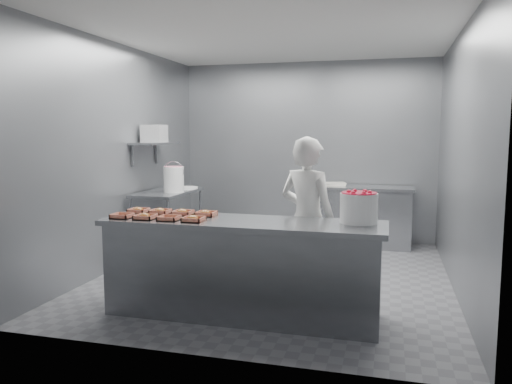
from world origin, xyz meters
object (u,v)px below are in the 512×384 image
Objects in this scene: back_counter at (361,216)px; worker at (307,219)px; tray_7 at (206,213)px; tray_4 at (138,210)px; tray_1 at (145,216)px; tray_5 at (160,211)px; service_counter at (242,268)px; appliance at (154,134)px; tray_3 at (193,219)px; tray_0 at (122,216)px; tray_6 at (183,212)px; tray_2 at (169,218)px; glaze_bucket at (174,179)px; prep_table at (168,213)px; strawberry_tub at (359,207)px.

worker reaches higher than back_counter.
tray_4 is at bearing 180.00° from tray_7.
tray_5 is (0.00, 0.32, 0.00)m from tray_1.
appliance reaches higher than service_counter.
tray_4 is (-0.72, 0.32, 0.00)m from tray_3.
tray_0 is 1.00× the size of tray_6.
tray_1 is at bearing -117.71° from back_counter.
tray_4 is at bearing 37.15° from worker.
tray_2 is 0.58m from tray_4.
glaze_bucket reaches higher than tray_0.
tray_7 reaches higher than tray_0.
back_counter is at bearing 27.01° from prep_table.
appliance is at bearing -173.54° from prep_table.
strawberry_tub reaches higher than tray_4.
worker is at bearing 20.86° from tray_6.
tray_6 is (1.00, -1.79, 0.33)m from prep_table.
tray_3 is 0.45× the size of glaze_bucket.
tray_2 is (1.00, -2.11, 0.33)m from prep_table.
tray_7 is 0.57× the size of strawberry_tub.
tray_0 is 1.00× the size of tray_5.
glaze_bucket is at bearing -9.74° from worker.
back_counter is 8.01× the size of tray_4.
tray_5 is (-0.24, 0.32, 0.00)m from tray_2.
tray_5 is at bearing 169.87° from service_counter.
tray_4 is 0.24m from tray_5.
tray_0 is at bearing -156.06° from tray_7.
prep_table is 0.80× the size of back_counter.
worker reaches higher than prep_table.
glaze_bucket reaches higher than tray_3.
tray_1 is (-0.89, -0.16, 0.47)m from service_counter.
appliance is at bearing -154.13° from back_counter.
tray_6 is 1.00× the size of tray_7.
prep_table is at bearing 144.77° from glaze_bucket.
tray_6 is 0.57× the size of strawberry_tub.
strawberry_tub is at bearing -0.27° from tray_5.
appliance is at bearing 123.99° from tray_3.
tray_3 is at bearing -23.85° from tray_4.
back_counter is 8.01× the size of tray_5.
back_counter is at bearing 68.97° from tray_3.
tray_7 is (0.72, 0.32, 0.00)m from tray_0.
tray_6 is at bearing 90.54° from tray_2.
appliance reaches higher than tray_3.
strawberry_tub reaches higher than prep_table.
tray_0 and tray_2 have the same top height.
tray_4 is (-0.00, 0.32, 0.00)m from tray_0.
strawberry_tub reaches higher than tray_1.
back_counter is at bearing 67.02° from tray_7.
tray_4 is 2.05m from appliance.
tray_2 is 1.00× the size of tray_4.
tray_1 reaches higher than service_counter.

